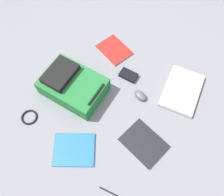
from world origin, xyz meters
The scene contains 10 objects.
ground_plane centered at (0.00, 0.00, 0.00)m, with size 3.55×3.55×0.00m, color slate.
backpack centered at (0.03, -0.28, 0.07)m, with size 0.30×0.42×0.17m.
laptop centered at (-0.36, 0.39, 0.02)m, with size 0.38×0.28×0.03m.
book_comic centered at (0.39, -0.03, 0.01)m, with size 0.32×0.33×0.02m.
book_manual centered at (0.13, 0.33, 0.01)m, with size 0.27×0.31×0.02m.
book_red centered at (-0.42, -0.21, 0.01)m, with size 0.26×0.29×0.02m.
computer_mouse centered at (-0.17, 0.16, 0.02)m, with size 0.06×0.10×0.04m, color #4C4C51.
cable_coil centered at (0.36, -0.42, 0.01)m, with size 0.11×0.11×0.01m, color black.
power_brick centered at (-0.27, 0.00, 0.02)m, with size 0.08×0.13×0.03m, color black.
pen_black centered at (0.49, 0.30, 0.00)m, with size 0.01×0.01×0.15m, color black.
Camera 1 is at (0.61, 0.38, 1.53)m, focal length 38.83 mm.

